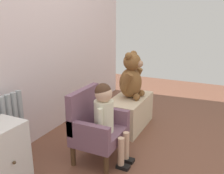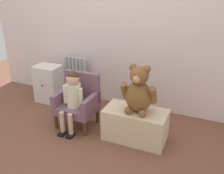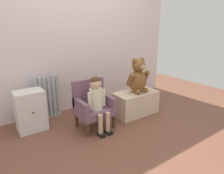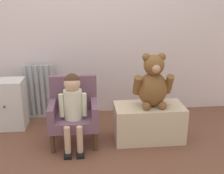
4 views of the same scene
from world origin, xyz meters
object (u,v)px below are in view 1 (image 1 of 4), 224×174
(child_armchair, at_px, (95,126))
(large_teddy_bear, at_px, (131,78))
(radiator, at_px, (8,131))
(low_bench, at_px, (129,112))
(child_figure, at_px, (106,112))

(child_armchair, height_order, large_teddy_bear, large_teddy_bear)
(radiator, relative_size, large_teddy_bear, 1.21)
(child_armchair, bearing_deg, radiator, 123.06)
(large_teddy_bear, bearing_deg, child_armchair, 177.13)
(radiator, distance_m, low_bench, 1.33)
(low_bench, bearing_deg, child_figure, -174.18)
(child_figure, bearing_deg, child_armchair, 90.00)
(low_bench, height_order, large_teddy_bear, large_teddy_bear)
(child_armchair, bearing_deg, large_teddy_bear, -2.87)
(radiator, relative_size, child_armchair, 0.98)
(child_figure, height_order, large_teddy_bear, large_teddy_bear)
(radiator, distance_m, large_teddy_bear, 1.37)
(child_armchair, distance_m, low_bench, 0.75)
(child_figure, distance_m, large_teddy_bear, 0.77)
(radiator, bearing_deg, child_armchair, -56.94)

